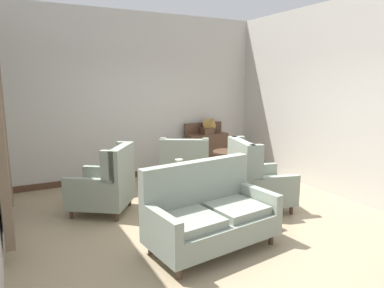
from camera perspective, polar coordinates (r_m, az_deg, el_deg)
ground at (r=5.09m, az=2.97°, el=-12.91°), size 7.96×7.96×0.00m
wall_back at (r=7.26m, az=-8.49°, el=7.74°), size 5.45×0.08×3.36m
wall_right at (r=7.01m, az=18.49°, el=7.22°), size 0.08×3.98×3.36m
baseboard_back at (r=7.47m, az=-8.02°, el=-4.80°), size 5.29×0.03×0.12m
coffee_table at (r=5.24m, az=-1.82°, el=-7.45°), size 0.78×0.78×0.51m
porcelain_vase at (r=5.16m, az=-2.15°, el=-4.65°), size 0.16×0.16×0.36m
settee at (r=4.27m, az=2.87°, el=-11.55°), size 1.64×0.98×1.03m
armchair_far_left at (r=6.32m, az=-1.17°, el=-4.11°), size 1.19×1.21×1.02m
armchair_near_window at (r=5.49m, az=-14.00°, el=-6.56°), size 1.15×1.14×1.05m
armchair_beside_settee at (r=5.56m, az=10.52°, el=-6.03°), size 1.05×1.04×1.11m
side_table at (r=6.63m, az=5.92°, el=-3.49°), size 0.57×0.57×0.69m
sideboard at (r=7.73m, az=2.39°, el=-0.91°), size 0.94×0.35×1.08m
gramophone at (r=7.59m, az=3.05°, el=3.39°), size 0.36×0.44×0.49m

